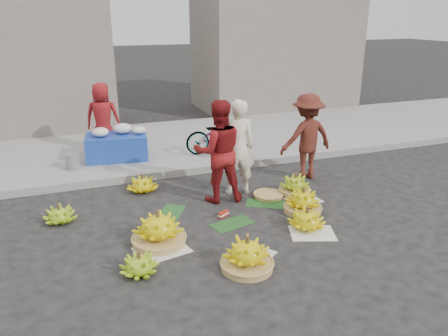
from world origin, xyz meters
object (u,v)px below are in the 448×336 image
object	(u,v)px
bicycle	(219,134)
banana_bunch_0	(158,229)
vendor_cream	(237,148)
banana_bunch_4	(303,201)
flower_table	(117,145)

from	to	relation	value
bicycle	banana_bunch_0	bearing A→B (deg)	148.15
vendor_cream	banana_bunch_0	bearing A→B (deg)	45.12
vendor_cream	banana_bunch_4	bearing A→B (deg)	130.22
banana_bunch_0	banana_bunch_4	distance (m)	2.44
banana_bunch_0	banana_bunch_4	bearing A→B (deg)	4.70
vendor_cream	bicycle	distance (m)	2.15
vendor_cream	flower_table	distance (m)	3.03
flower_table	bicycle	size ratio (longest dim) A/B	0.88
flower_table	vendor_cream	bearing A→B (deg)	-45.86
flower_table	bicycle	bearing A→B (deg)	-0.97
vendor_cream	bicycle	xyz separation A→B (m)	(0.41, 2.08, -0.33)
flower_table	banana_bunch_0	bearing A→B (deg)	-81.46
banana_bunch_0	vendor_cream	distance (m)	2.26
banana_bunch_0	bicycle	xyz separation A→B (m)	(2.13, 3.40, 0.30)
banana_bunch_0	flower_table	size ratio (longest dim) A/B	0.59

